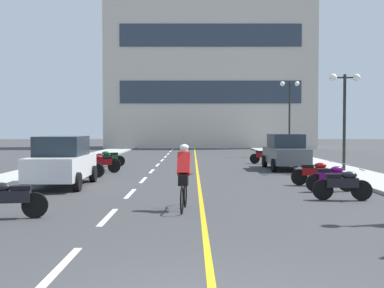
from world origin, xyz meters
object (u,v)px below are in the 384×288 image
object	(u,v)px
motorcycle_5	(87,166)
motorcycle_8	(110,158)
motorcycle_9	(265,156)
cyclist_rider	(185,176)
motorcycle_7	(104,161)
street_lamp_far	(291,102)
motorcycle_2	(344,184)
parked_car_near	(63,161)
motorcycle_6	(103,163)
parked_car_mid	(287,152)
motorcycle_1	(11,198)
motorcycle_3	(332,178)
motorcycle_4	(316,173)
street_lamp_mid	(346,99)

from	to	relation	value
motorcycle_5	motorcycle_8	world-z (taller)	same
motorcycle_9	cyclist_rider	size ratio (longest dim) A/B	0.93
motorcycle_7	street_lamp_far	bearing A→B (deg)	44.46
motorcycle_2	motorcycle_7	bearing A→B (deg)	131.68
cyclist_rider	parked_car_near	bearing A→B (deg)	132.25
street_lamp_far	motorcycle_6	distance (m)	17.78
parked_car_mid	motorcycle_7	world-z (taller)	parked_car_mid
motorcycle_1	motorcycle_8	xyz separation A→B (m)	(-0.36, 15.10, 0.00)
motorcycle_3	motorcycle_7	bearing A→B (deg)	138.36
motorcycle_7	cyclist_rider	distance (m)	12.35
motorcycle_9	cyclist_rider	world-z (taller)	cyclist_rider
parked_car_mid	motorcycle_1	world-z (taller)	parked_car_mid
street_lamp_far	motorcycle_5	distance (m)	19.40
motorcycle_7	motorcycle_1	bearing A→B (deg)	-88.92
motorcycle_7	motorcycle_9	size ratio (longest dim) A/B	1.03
parked_car_near	motorcycle_8	bearing A→B (deg)	89.20
motorcycle_4	street_lamp_far	bearing A→B (deg)	81.17
parked_car_near	motorcycle_5	xyz separation A→B (m)	(0.11, 3.32, -0.44)
motorcycle_8	street_lamp_mid	bearing A→B (deg)	-17.93
motorcycle_6	cyclist_rider	world-z (taller)	cyclist_rider
motorcycle_9	motorcycle_6	bearing A→B (deg)	-146.05
parked_car_near	motorcycle_1	world-z (taller)	parked_car_near
motorcycle_6	motorcycle_7	size ratio (longest dim) A/B	0.99
parked_car_near	motorcycle_1	xyz separation A→B (m)	(0.48, -6.14, -0.44)
street_lamp_far	motorcycle_6	size ratio (longest dim) A/B	3.27
parked_car_near	motorcycle_1	distance (m)	6.18
motorcycle_9	cyclist_rider	bearing A→B (deg)	-105.86
street_lamp_far	parked_car_near	distance (m)	22.04
street_lamp_mid	motorcycle_3	distance (m)	7.71
motorcycle_4	motorcycle_7	size ratio (longest dim) A/B	0.99
motorcycle_3	motorcycle_9	xyz separation A→B (m)	(-0.32, 12.42, 0.00)
motorcycle_2	cyclist_rider	world-z (taller)	cyclist_rider
motorcycle_3	cyclist_rider	world-z (taller)	cyclist_rider
parked_car_mid	motorcycle_3	xyz separation A→B (m)	(-0.19, -8.59, -0.44)
motorcycle_7	cyclist_rider	bearing A→B (deg)	-69.82
motorcycle_3	motorcycle_5	distance (m)	10.39
motorcycle_8	motorcycle_4	bearing A→B (deg)	-43.92
motorcycle_2	cyclist_rider	size ratio (longest dim) A/B	0.96
motorcycle_8	motorcycle_9	xyz separation A→B (m)	(8.89, 2.00, 0.00)
motorcycle_7	motorcycle_5	bearing A→B (deg)	-92.22
motorcycle_3	motorcycle_4	distance (m)	1.66
motorcycle_4	street_lamp_mid	bearing A→B (deg)	61.65
street_lamp_mid	motorcycle_5	world-z (taller)	street_lamp_mid
motorcycle_7	motorcycle_8	xyz separation A→B (m)	(-0.12, 2.33, 0.00)
motorcycle_7	parked_car_mid	bearing A→B (deg)	3.10
motorcycle_7	cyclist_rider	world-z (taller)	cyclist_rider
motorcycle_2	motorcycle_6	distance (m)	12.15
motorcycle_1	motorcycle_4	distance (m)	10.80
motorcycle_1	motorcycle_8	size ratio (longest dim) A/B	1.01
street_lamp_mid	motorcycle_3	size ratio (longest dim) A/B	2.68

